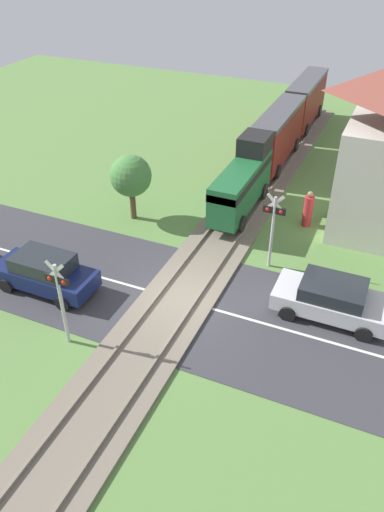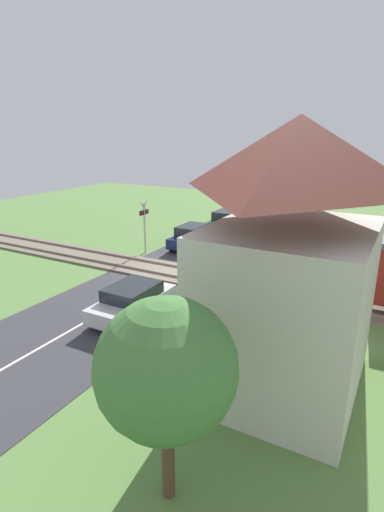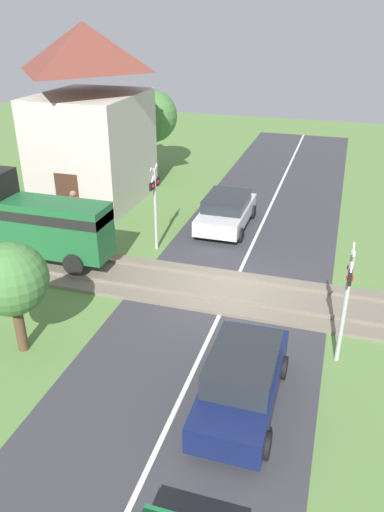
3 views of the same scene
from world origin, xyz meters
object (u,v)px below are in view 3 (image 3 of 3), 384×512
at_px(car_near_crossing, 242,379).
at_px(car_far_side, 226,211).
at_px(crossing_signal_east_approach, 155,197).
at_px(crossing_signal_west_approach, 347,291).
at_px(station_building, 90,119).
at_px(pedestrian_by_station, 75,213).

bearing_deg(car_near_crossing, car_far_side, 15.49).
distance_m(car_far_side, crossing_signal_east_approach, 3.82).
relative_size(crossing_signal_west_approach, station_building, 0.42).
bearing_deg(pedestrian_by_station, car_far_side, -69.66).
bearing_deg(crossing_signal_east_approach, crossing_signal_west_approach, -125.58).
height_order(car_far_side, crossing_signal_east_approach, crossing_signal_east_approach).
bearing_deg(car_far_side, pedestrian_by_station, 110.34).
distance_m(car_near_crossing, car_far_side, 10.78).
bearing_deg(station_building, pedestrian_by_station, -166.53).
relative_size(car_near_crossing, car_far_side, 0.99).
xyz_separation_m(car_near_crossing, crossing_signal_east_approach, (7.50, 4.97, 1.33)).
bearing_deg(car_far_side, crossing_signal_east_approach, 144.15).
height_order(crossing_signal_west_approach, station_building, station_building).
relative_size(crossing_signal_east_approach, station_building, 0.42).
bearing_deg(crossing_signal_west_approach, pedestrian_by_station, 62.35).
bearing_deg(crossing_signal_west_approach, station_building, 51.44).
relative_size(car_near_crossing, crossing_signal_east_approach, 1.21).
relative_size(car_far_side, station_building, 0.51).
distance_m(car_near_crossing, pedestrian_by_station, 12.05).
bearing_deg(car_near_crossing, pedestrian_by_station, 47.25).
bearing_deg(station_building, car_near_crossing, -140.66).
relative_size(crossing_signal_west_approach, crossing_signal_east_approach, 1.00).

